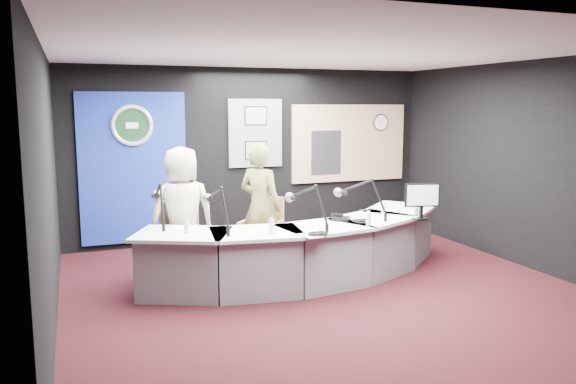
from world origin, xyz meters
name	(u,v)px	position (x,y,z in m)	size (l,w,h in m)	color
ground	(327,292)	(0.00, 0.00, 0.00)	(6.00, 6.00, 0.00)	black
ceiling	(330,51)	(0.00, 0.00, 2.80)	(6.00, 6.00, 0.02)	silver
wall_back	(252,155)	(0.00, 3.00, 1.40)	(6.00, 0.02, 2.80)	black
wall_front	(514,225)	(0.00, -3.00, 1.40)	(6.00, 0.02, 2.80)	black
wall_left	(48,188)	(-3.00, 0.00, 1.40)	(0.02, 6.00, 2.80)	black
wall_right	(533,166)	(3.00, 0.00, 1.40)	(0.02, 6.00, 2.80)	black
broadcast_desk	(306,251)	(-0.05, 0.55, 0.38)	(4.50, 1.90, 0.75)	silver
backdrop_panel	(133,168)	(-1.90, 2.97, 1.25)	(1.60, 0.05, 2.30)	navy
agency_seal	(132,125)	(-1.90, 2.93, 1.90)	(0.63, 0.63, 0.07)	silver
seal_center	(132,125)	(-1.90, 2.94, 1.90)	(0.48, 0.48, 0.01)	black
pinboard	(255,133)	(0.05, 2.97, 1.75)	(0.90, 0.04, 1.10)	slate
framed_photo_upper	(256,116)	(0.05, 2.94, 2.03)	(0.34, 0.02, 0.27)	gray
framed_photo_lower	(256,150)	(0.05, 2.94, 1.47)	(0.34, 0.02, 0.27)	gray
booth_window_frame	(349,143)	(1.75, 2.97, 1.55)	(2.12, 0.06, 1.32)	tan
booth_glow	(349,143)	(1.75, 2.96, 1.55)	(2.00, 0.02, 1.20)	beige
equipment_rack	(326,153)	(1.30, 2.94, 1.40)	(0.55, 0.02, 0.75)	black
wall_clock	(381,122)	(2.35, 2.94, 1.90)	(0.28, 0.28, 0.01)	white
armchair_left	(183,245)	(-1.49, 1.18, 0.43)	(0.49, 0.49, 0.86)	#A17549
armchair_right	(261,231)	(-0.43, 1.25, 0.52)	(0.58, 0.58, 1.03)	#A17549
draped_jacket	(179,227)	(-1.49, 1.43, 0.62)	(0.50, 0.10, 0.70)	slate
person_man	(182,213)	(-1.49, 1.18, 0.85)	(0.83, 0.54, 1.69)	beige
person_woman	(261,206)	(-0.43, 1.25, 0.85)	(0.62, 0.41, 1.70)	olive
computer_monitor	(422,195)	(1.37, 0.15, 1.07)	(0.44, 0.03, 0.30)	black
desk_phone	(341,219)	(0.39, 0.46, 0.78)	(0.21, 0.17, 0.05)	black
headphones_near	(361,221)	(0.58, 0.28, 0.77)	(0.23, 0.23, 0.04)	black
headphones_far	(318,234)	(-0.22, -0.20, 0.77)	(0.22, 0.22, 0.04)	black
paper_stack	(184,228)	(-1.56, 0.70, 0.75)	(0.22, 0.32, 0.00)	white
notepad	(311,235)	(-0.30, -0.20, 0.75)	(0.19, 0.27, 0.00)	white
boom_mic_a	(159,202)	(-1.81, 0.93, 1.05)	(0.16, 0.74, 0.60)	black
boom_mic_b	(217,206)	(-1.22, 0.40, 1.05)	(0.21, 0.73, 0.60)	black
boom_mic_c	(308,204)	(-0.19, 0.17, 1.05)	(0.36, 0.69, 0.60)	black
boom_mic_d	(362,197)	(0.65, 0.41, 1.05)	(0.60, 0.52, 0.60)	black
water_bottles	(313,218)	(-0.05, 0.33, 0.84)	(3.12, 0.59, 0.18)	silver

